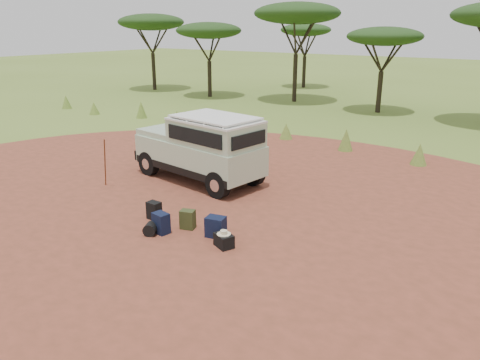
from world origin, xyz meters
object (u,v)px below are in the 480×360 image
Objects in this scene: safari_vehicle at (202,149)px; walking_staff at (105,163)px; backpack_black at (154,211)px; duffel_navy at (216,227)px; hard_case at (224,241)px; backpack_olive at (188,220)px; backpack_navy at (161,223)px.

safari_vehicle is 3.04m from walking_staff.
safari_vehicle is 9.99× the size of backpack_black.
duffel_navy reaches higher than hard_case.
hard_case is at bearing -31.28° from backpack_olive.
safari_vehicle reaches higher than hard_case.
walking_staff is 3.28m from backpack_black.
duffel_navy is (5.06, -0.91, -0.53)m from walking_staff.
safari_vehicle is 3.44m from backpack_black.
duffel_navy is at bearing -38.81° from safari_vehicle.
safari_vehicle is 10.56× the size of hard_case.
walking_staff reaches higher than duffel_navy.
backpack_navy is (1.77, -3.71, -0.81)m from safari_vehicle.
backpack_black is 0.94× the size of duffel_navy.
backpack_navy is 1.06× the size of backpack_olive.
walking_staff reaches higher than backpack_black.
backpack_black is at bearing -83.46° from walking_staff.
backpack_olive is (0.36, 0.57, -0.01)m from backpack_navy.
duffel_navy is at bearing -75.83° from walking_staff.
duffel_navy reaches higher than backpack_black.
walking_staff is 3.56× the size of hard_case.
hard_case is at bearing -47.12° from duffel_navy.
backpack_olive is at bearing -78.31° from walking_staff.
walking_staff is (-2.08, -2.20, -0.28)m from safari_vehicle.
duffel_navy is (0.86, 0.04, 0.01)m from backpack_olive.
safari_vehicle is at bearing 158.08° from hard_case.
backpack_black is at bearing -163.04° from hard_case.
duffel_navy is 0.60m from hard_case.
duffel_navy is 1.12× the size of hard_case.
safari_vehicle reaches higher than backpack_black.
walking_staff reaches higher than backpack_navy.
hard_case is (0.50, -0.33, -0.09)m from duffel_navy.
duffel_navy is at bearing 36.12° from backpack_navy.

